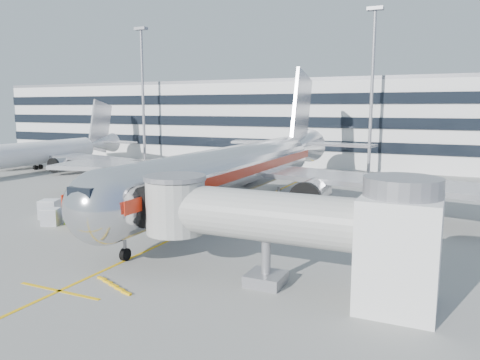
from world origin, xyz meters
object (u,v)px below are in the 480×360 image
at_px(main_jet, 243,167).
at_px(cargo_container_right, 52,208).
at_px(cargo_container_left, 51,217).
at_px(belt_loader, 87,219).
at_px(ramp_worker, 66,215).
at_px(cargo_container_front, 49,209).
at_px(baggage_tug, 86,212).

xyz_separation_m(main_jet, cargo_container_right, (-15.32, -11.69, -3.47)).
height_order(main_jet, cargo_container_left, main_jet).
distance_m(main_jet, cargo_container_right, 19.58).
bearing_deg(belt_loader, cargo_container_left, -157.23).
distance_m(belt_loader, ramp_worker, 2.00).
xyz_separation_m(belt_loader, cargo_container_front, (-5.29, 0.67, 0.26)).
relative_size(baggage_tug, ramp_worker, 1.78).
xyz_separation_m(main_jet, cargo_container_front, (-14.73, -12.55, -3.35)).
distance_m(main_jet, baggage_tug, 16.43).
bearing_deg(cargo_container_left, baggage_tug, 52.78).
relative_size(baggage_tug, cargo_container_left, 1.64).
bearing_deg(cargo_container_right, main_jet, 37.36).
distance_m(main_jet, cargo_container_front, 19.64).
height_order(belt_loader, ramp_worker, belt_loader).
xyz_separation_m(cargo_container_right, cargo_container_front, (0.59, -0.86, 0.12)).
bearing_deg(cargo_container_left, ramp_worker, 28.14).
distance_m(cargo_container_left, cargo_container_front, 2.98).
bearing_deg(belt_loader, baggage_tug, 135.83).
distance_m(baggage_tug, cargo_container_front, 4.13).
xyz_separation_m(cargo_container_left, ramp_worker, (1.16, 0.62, 0.11)).
bearing_deg(ramp_worker, main_jet, 30.58).
height_order(main_jet, cargo_container_front, main_jet).
relative_size(cargo_container_front, ramp_worker, 1.25).
xyz_separation_m(baggage_tug, ramp_worker, (-0.68, -1.81, -0.03)).
bearing_deg(baggage_tug, belt_loader, -44.17).
height_order(belt_loader, cargo_container_left, belt_loader).
relative_size(cargo_container_left, ramp_worker, 1.09).
bearing_deg(ramp_worker, cargo_container_right, 131.15).
relative_size(main_jet, belt_loader, 10.99).
xyz_separation_m(main_jet, belt_loader, (-9.44, -13.22, -3.62)).
relative_size(cargo_container_left, cargo_container_right, 1.19).
distance_m(main_jet, ramp_worker, 18.22).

